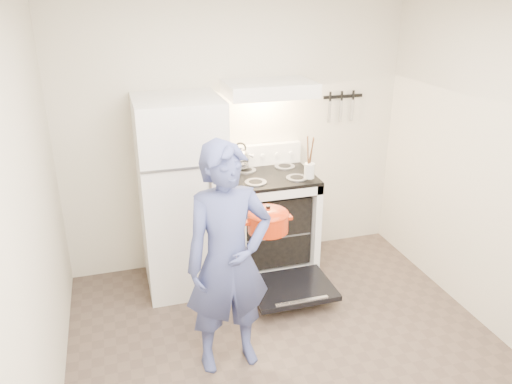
# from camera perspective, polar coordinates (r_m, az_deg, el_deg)

# --- Properties ---
(floor) EXTENTS (3.60, 3.60, 0.00)m
(floor) POSITION_cam_1_polar(r_m,az_deg,el_deg) (3.72, 5.46, -20.16)
(floor) COLOR #4E4036
(floor) RESTS_ON ground
(back_wall) EXTENTS (3.20, 0.02, 2.50)m
(back_wall) POSITION_cam_1_polar(r_m,az_deg,el_deg) (4.64, -2.24, 6.53)
(back_wall) COLOR beige
(back_wall) RESTS_ON ground
(refrigerator) EXTENTS (0.70, 0.70, 1.70)m
(refrigerator) POSITION_cam_1_polar(r_m,az_deg,el_deg) (4.34, -8.43, -0.43)
(refrigerator) COLOR white
(refrigerator) RESTS_ON floor
(stove_body) EXTENTS (0.76, 0.65, 0.92)m
(stove_body) POSITION_cam_1_polar(r_m,az_deg,el_deg) (4.69, 1.63, -3.63)
(stove_body) COLOR white
(stove_body) RESTS_ON floor
(cooktop) EXTENTS (0.76, 0.65, 0.03)m
(cooktop) POSITION_cam_1_polar(r_m,az_deg,el_deg) (4.50, 1.70, 1.82)
(cooktop) COLOR black
(cooktop) RESTS_ON stove_body
(backsplash) EXTENTS (0.76, 0.07, 0.20)m
(backsplash) POSITION_cam_1_polar(r_m,az_deg,el_deg) (4.72, 0.63, 4.29)
(backsplash) COLOR white
(backsplash) RESTS_ON cooktop
(oven_door) EXTENTS (0.70, 0.54, 0.04)m
(oven_door) POSITION_cam_1_polar(r_m,az_deg,el_deg) (4.36, 4.05, -10.87)
(oven_door) COLOR black
(oven_door) RESTS_ON floor
(oven_rack) EXTENTS (0.60, 0.52, 0.01)m
(oven_rack) POSITION_cam_1_polar(r_m,az_deg,el_deg) (4.70, 1.63, -3.85)
(oven_rack) COLOR gray
(oven_rack) RESTS_ON stove_body
(range_hood) EXTENTS (0.76, 0.50, 0.12)m
(range_hood) POSITION_cam_1_polar(r_m,az_deg,el_deg) (4.36, 1.50, 11.74)
(range_hood) COLOR white
(range_hood) RESTS_ON back_wall
(knife_strip) EXTENTS (0.40, 0.02, 0.03)m
(knife_strip) POSITION_cam_1_polar(r_m,az_deg,el_deg) (4.91, 9.92, 10.72)
(knife_strip) COLOR black
(knife_strip) RESTS_ON back_wall
(pizza_stone) EXTENTS (0.31, 0.31, 0.02)m
(pizza_stone) POSITION_cam_1_polar(r_m,az_deg,el_deg) (4.61, 1.22, -4.18)
(pizza_stone) COLOR #916D4A
(pizza_stone) RESTS_ON oven_rack
(tea_kettle) EXTENTS (0.21, 0.18, 0.26)m
(tea_kettle) POSITION_cam_1_polar(r_m,az_deg,el_deg) (4.57, -1.83, 4.09)
(tea_kettle) COLOR #B8B8BD
(tea_kettle) RESTS_ON cooktop
(utensil_jar) EXTENTS (0.11, 0.11, 0.13)m
(utensil_jar) POSITION_cam_1_polar(r_m,az_deg,el_deg) (4.33, 6.11, 2.44)
(utensil_jar) COLOR silver
(utensil_jar) RESTS_ON cooktop
(person) EXTENTS (0.63, 0.44, 1.65)m
(person) POSITION_cam_1_polar(r_m,az_deg,el_deg) (3.36, -3.17, -7.83)
(person) COLOR #394177
(person) RESTS_ON floor
(dutch_oven) EXTENTS (0.38, 0.31, 0.24)m
(dutch_oven) POSITION_cam_1_polar(r_m,az_deg,el_deg) (3.75, 1.37, -3.47)
(dutch_oven) COLOR #BA2B0A
(dutch_oven) RESTS_ON person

